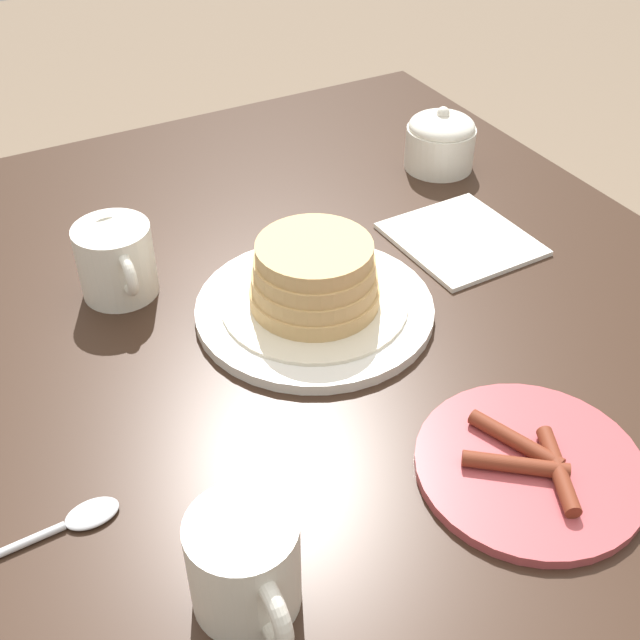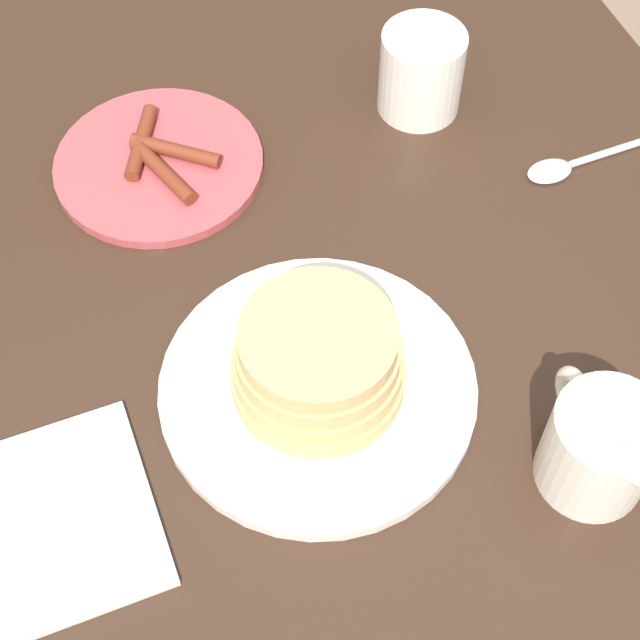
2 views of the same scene
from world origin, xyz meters
name	(u,v)px [view 1 (image 1 of 2)]	position (x,y,z in m)	size (l,w,h in m)	color
dining_table	(330,427)	(0.00, 0.00, 0.64)	(1.13, 0.91, 0.78)	#332116
pancake_plate	(314,290)	(-0.04, 0.00, 0.81)	(0.25, 0.25, 0.09)	white
side_plate_bacon	(529,466)	(0.24, 0.06, 0.78)	(0.20, 0.20, 0.02)	#B2474C
coffee_mug	(246,566)	(0.24, -0.20, 0.82)	(0.11, 0.08, 0.08)	silver
creamer_pitcher	(116,259)	(-0.17, -0.17, 0.82)	(0.12, 0.08, 0.09)	silver
sugar_bowl	(440,140)	(-0.25, 0.31, 0.82)	(0.09, 0.09, 0.09)	silver
napkin	(461,239)	(-0.08, 0.22, 0.78)	(0.16, 0.15, 0.01)	silver
spoon	(59,528)	(0.11, -0.31, 0.78)	(0.03, 0.16, 0.01)	silver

